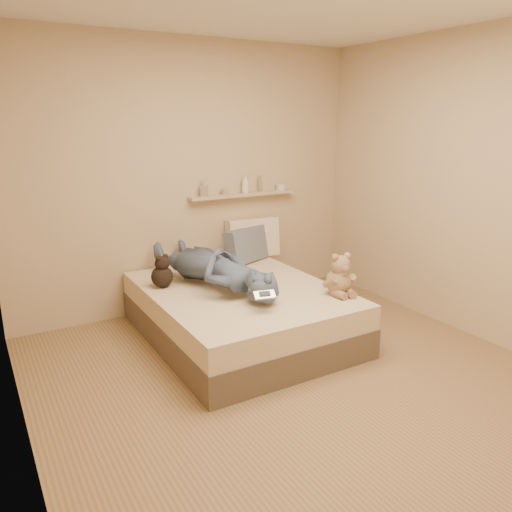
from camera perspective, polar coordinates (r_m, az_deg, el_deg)
room at (r=3.33m, az=5.71°, el=5.74°), size 3.80×3.80×3.80m
bed at (r=4.39m, az=-1.87°, el=-6.43°), size 1.50×1.90×0.45m
game_console at (r=3.72m, az=0.99°, el=-4.46°), size 0.17×0.10×0.05m
teddy_bear at (r=4.16m, az=9.58°, el=-2.42°), size 0.29×0.29×0.36m
dark_plush at (r=4.36m, az=-10.69°, el=-1.94°), size 0.19×0.19×0.29m
pillow_cream at (r=5.24m, az=-0.39°, el=2.10°), size 0.57×0.26×0.42m
pillow_grey at (r=5.05m, az=-1.13°, el=1.24°), size 0.54×0.37×0.36m
person at (r=4.31m, az=-4.84°, el=-1.22°), size 0.81×1.54×0.35m
wall_shelf at (r=5.19m, az=-1.44°, el=7.03°), size 1.20×0.12×0.03m
shelf_bottles at (r=5.16m, az=-1.86°, el=7.96°), size 1.00×0.10×0.19m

